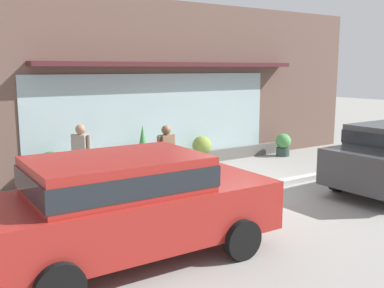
# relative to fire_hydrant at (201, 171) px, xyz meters

# --- Properties ---
(ground_plane) EXTENTS (60.00, 60.00, 0.00)m
(ground_plane) POSITION_rel_fire_hydrant_xyz_m (0.85, -0.54, -0.45)
(ground_plane) COLOR gray
(curb_strip) EXTENTS (14.00, 0.24, 0.12)m
(curb_strip) POSITION_rel_fire_hydrant_xyz_m (0.85, -0.74, -0.39)
(curb_strip) COLOR #B2B2AD
(curb_strip) RESTS_ON ground_plane
(storefront) EXTENTS (14.00, 0.81, 4.63)m
(storefront) POSITION_rel_fire_hydrant_xyz_m (0.83, 2.64, 1.81)
(storefront) COLOR brown
(storefront) RESTS_ON ground_plane
(fire_hydrant) EXTENTS (0.42, 0.39, 0.90)m
(fire_hydrant) POSITION_rel_fire_hydrant_xyz_m (0.00, 0.00, 0.00)
(fire_hydrant) COLOR gold
(fire_hydrant) RESTS_ON ground_plane
(pedestrian_with_handbag) EXTENTS (0.64, 0.21, 1.56)m
(pedestrian_with_handbag) POSITION_rel_fire_hydrant_xyz_m (-0.87, 0.16, 0.44)
(pedestrian_with_handbag) COLOR #8E333D
(pedestrian_with_handbag) RESTS_ON ground_plane
(pedestrian_passerby) EXTENTS (0.34, 0.39, 1.62)m
(pedestrian_passerby) POSITION_rel_fire_hydrant_xyz_m (-2.52, 0.94, 0.49)
(pedestrian_passerby) COLOR brown
(pedestrian_passerby) RESTS_ON ground_plane
(parked_car_red) EXTENTS (4.41, 2.03, 1.58)m
(parked_car_red) POSITION_rel_fire_hydrant_xyz_m (-3.13, -2.55, 0.44)
(parked_car_red) COLOR maroon
(parked_car_red) RESTS_ON ground_plane
(potted_plant_near_hydrant) EXTENTS (0.56, 0.56, 0.89)m
(potted_plant_near_hydrant) POSITION_rel_fire_hydrant_xyz_m (1.47, 2.05, 0.06)
(potted_plant_near_hydrant) COLOR #33473D
(potted_plant_near_hydrant) RESTS_ON ground_plane
(potted_plant_by_entrance) EXTENTS (0.50, 0.50, 0.73)m
(potted_plant_by_entrance) POSITION_rel_fire_hydrant_xyz_m (4.57, 1.89, -0.07)
(potted_plant_by_entrance) COLOR #33473D
(potted_plant_by_entrance) RESTS_ON ground_plane
(potted_plant_doorstep) EXTENTS (0.41, 0.41, 1.35)m
(potted_plant_doorstep) POSITION_rel_fire_hydrant_xyz_m (-0.45, 2.03, 0.19)
(potted_plant_doorstep) COLOR #33473D
(potted_plant_doorstep) RESTS_ON ground_plane
(potted_plant_trailing_edge) EXTENTS (0.65, 0.65, 0.89)m
(potted_plant_trailing_edge) POSITION_rel_fire_hydrant_xyz_m (-2.88, 2.03, 0.05)
(potted_plant_trailing_edge) COLOR #4C4C51
(potted_plant_trailing_edge) RESTS_ON ground_plane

